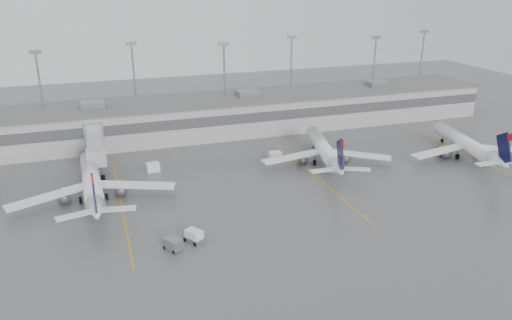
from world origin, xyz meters
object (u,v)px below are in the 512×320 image
object	(u,v)px
jet_mid_left	(92,183)
baggage_tug	(194,237)
jet_mid_right	(325,150)
jet_far_right	(467,144)

from	to	relation	value
jet_mid_left	baggage_tug	xyz separation A→B (m)	(12.85, -19.00, -2.31)
jet_mid_right	jet_far_right	xyz separation A→B (m)	(28.85, -6.16, 0.02)
jet_mid_left	baggage_tug	size ratio (longest dim) A/B	9.23
jet_mid_right	jet_far_right	bearing A→B (deg)	1.30
jet_mid_left	baggage_tug	world-z (taller)	jet_mid_left
jet_far_right	baggage_tug	size ratio (longest dim) A/B	8.81
jet_mid_right	baggage_tug	world-z (taller)	jet_mid_right
jet_far_right	baggage_tug	xyz separation A→B (m)	(-59.64, -15.96, -2.21)
jet_mid_left	baggage_tug	distance (m)	23.05
jet_mid_left	jet_far_right	bearing A→B (deg)	-3.91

